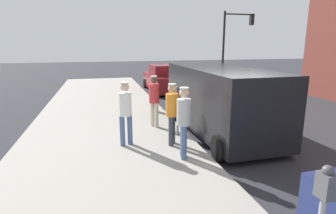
# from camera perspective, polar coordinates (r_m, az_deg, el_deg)

# --- Properties ---
(ground_plane) EXTENTS (80.00, 80.00, 0.00)m
(ground_plane) POSITION_cam_1_polar(r_m,az_deg,el_deg) (8.10, 13.25, -8.12)
(ground_plane) COLOR #2D2D33
(sidewalk_slab) EXTENTS (5.00, 32.00, 0.15)m
(sidewalk_slab) POSITION_cam_1_polar(r_m,az_deg,el_deg) (7.24, -12.60, -10.08)
(sidewalk_slab) COLOR #9E998E
(sidewalk_slab) RESTS_ON ground
(parking_meter_near) EXTENTS (0.14, 0.18, 1.52)m
(parking_meter_near) POSITION_cam_1_polar(r_m,az_deg,el_deg) (8.14, 2.05, 1.02)
(parking_meter_near) COLOR gray
(parking_meter_near) RESTS_ON sidewalk_slab
(parking_meter_far) EXTENTS (0.14, 0.18, 1.52)m
(parking_meter_far) POSITION_cam_1_polar(r_m,az_deg,el_deg) (3.51, 29.69, -17.86)
(parking_meter_far) COLOR gray
(parking_meter_far) RESTS_ON sidewalk_slab
(pedestrian_in_gray) EXTENTS (0.34, 0.36, 1.75)m
(pedestrian_in_gray) POSITION_cam_1_polar(r_m,az_deg,el_deg) (6.51, 3.32, -2.33)
(pedestrian_in_gray) COLOR #4C608C
(pedestrian_in_gray) RESTS_ON sidewalk_slab
(pedestrian_in_white) EXTENTS (0.35, 0.34, 1.75)m
(pedestrian_in_white) POSITION_cam_1_polar(r_m,az_deg,el_deg) (7.41, -8.92, -0.53)
(pedestrian_in_white) COLOR #4C608C
(pedestrian_in_white) RESTS_ON sidewalk_slab
(pedestrian_in_red) EXTENTS (0.34, 0.34, 1.72)m
(pedestrian_in_red) POSITION_cam_1_polar(r_m,az_deg,el_deg) (9.03, -2.92, 1.93)
(pedestrian_in_red) COLOR beige
(pedestrian_in_red) RESTS_ON sidewalk_slab
(pedestrian_in_orange) EXTENTS (0.34, 0.34, 1.70)m
(pedestrian_in_orange) POSITION_cam_1_polar(r_m,az_deg,el_deg) (7.38, 0.83, -0.68)
(pedestrian_in_orange) COLOR #383D47
(pedestrian_in_orange) RESTS_ON sidewalk_slab
(parked_van) EXTENTS (2.20, 5.23, 2.15)m
(parked_van) POSITION_cam_1_polar(r_m,az_deg,el_deg) (8.95, 10.77, 1.72)
(parked_van) COLOR black
(parked_van) RESTS_ON ground
(parked_sedan_behind) EXTENTS (2.00, 4.43, 1.65)m
(parked_sedan_behind) POSITION_cam_1_polar(r_m,az_deg,el_deg) (16.84, -0.84, 5.83)
(parked_sedan_behind) COLOR maroon
(parked_sedan_behind) RESTS_ON ground
(traffic_light_corner) EXTENTS (2.48, 0.42, 5.20)m
(traffic_light_corner) POSITION_cam_1_polar(r_m,az_deg,el_deg) (21.46, 13.73, 14.44)
(traffic_light_corner) COLOR black
(traffic_light_corner) RESTS_ON ground
(fire_hydrant) EXTENTS (0.24, 0.24, 0.86)m
(fire_hydrant) POSITION_cam_1_polar(r_m,az_deg,el_deg) (11.23, -2.94, 1.18)
(fire_hydrant) COLOR red
(fire_hydrant) RESTS_ON sidewalk_slab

